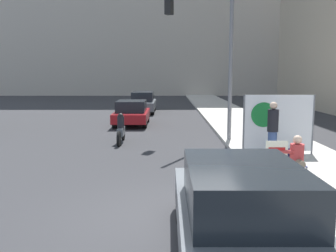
{
  "coord_description": "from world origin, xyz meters",
  "views": [
    {
      "loc": [
        -0.15,
        -6.98,
        2.81
      ],
      "look_at": [
        -0.19,
        3.16,
        1.4
      ],
      "focal_mm": 40.0,
      "sensor_mm": 36.0,
      "label": 1
    }
  ],
  "objects_px": {
    "seated_protester": "(298,158)",
    "protest_banner": "(279,123)",
    "jogger_on_sidewalk": "(274,130)",
    "car_on_road_midblock": "(145,102)",
    "traffic_light_pole": "(210,35)",
    "motorcycle_on_road": "(122,130)",
    "car_on_road_nearest": "(133,113)",
    "parked_car_curbside": "(243,213)"
  },
  "relations": [
    {
      "from": "parked_car_curbside",
      "to": "car_on_road_nearest",
      "type": "xyz_separation_m",
      "value": [
        -3.1,
        15.27,
        -0.07
      ]
    },
    {
      "from": "jogger_on_sidewalk",
      "to": "car_on_road_midblock",
      "type": "xyz_separation_m",
      "value": [
        -5.1,
        15.72,
        -0.32
      ]
    },
    {
      "from": "traffic_light_pole",
      "to": "car_on_road_midblock",
      "type": "height_order",
      "value": "traffic_light_pole"
    },
    {
      "from": "jogger_on_sidewalk",
      "to": "motorcycle_on_road",
      "type": "relative_size",
      "value": 0.89
    },
    {
      "from": "parked_car_curbside",
      "to": "motorcycle_on_road",
      "type": "height_order",
      "value": "parked_car_curbside"
    },
    {
      "from": "protest_banner",
      "to": "parked_car_curbside",
      "type": "height_order",
      "value": "protest_banner"
    },
    {
      "from": "traffic_light_pole",
      "to": "car_on_road_midblock",
      "type": "xyz_separation_m",
      "value": [
        -3.47,
        11.57,
        -3.63
      ]
    },
    {
      "from": "jogger_on_sidewalk",
      "to": "motorcycle_on_road",
      "type": "xyz_separation_m",
      "value": [
        -5.2,
        3.52,
        -0.54
      ]
    },
    {
      "from": "jogger_on_sidewalk",
      "to": "car_on_road_midblock",
      "type": "distance_m",
      "value": 16.53
    },
    {
      "from": "jogger_on_sidewalk",
      "to": "motorcycle_on_road",
      "type": "bearing_deg",
      "value": -37.89
    },
    {
      "from": "car_on_road_nearest",
      "to": "parked_car_curbside",
      "type": "bearing_deg",
      "value": -78.52
    },
    {
      "from": "seated_protester",
      "to": "traffic_light_pole",
      "type": "relative_size",
      "value": 0.18
    },
    {
      "from": "traffic_light_pole",
      "to": "car_on_road_nearest",
      "type": "bearing_deg",
      "value": 126.66
    },
    {
      "from": "traffic_light_pole",
      "to": "parked_car_curbside",
      "type": "height_order",
      "value": "traffic_light_pole"
    },
    {
      "from": "traffic_light_pole",
      "to": "motorcycle_on_road",
      "type": "bearing_deg",
      "value": -170.03
    },
    {
      "from": "jogger_on_sidewalk",
      "to": "protest_banner",
      "type": "bearing_deg",
      "value": -119.8
    },
    {
      "from": "traffic_light_pole",
      "to": "motorcycle_on_road",
      "type": "distance_m",
      "value": 5.28
    },
    {
      "from": "seated_protester",
      "to": "car_on_road_nearest",
      "type": "distance_m",
      "value": 12.69
    },
    {
      "from": "seated_protester",
      "to": "protest_banner",
      "type": "height_order",
      "value": "protest_banner"
    },
    {
      "from": "car_on_road_midblock",
      "to": "motorcycle_on_road",
      "type": "height_order",
      "value": "car_on_road_midblock"
    },
    {
      "from": "traffic_light_pole",
      "to": "motorcycle_on_road",
      "type": "xyz_separation_m",
      "value": [
        -3.57,
        -0.63,
        -3.85
      ]
    },
    {
      "from": "car_on_road_nearest",
      "to": "jogger_on_sidewalk",
      "type": "bearing_deg",
      "value": -59.73
    },
    {
      "from": "seated_protester",
      "to": "car_on_road_nearest",
      "type": "bearing_deg",
      "value": 129.01
    },
    {
      "from": "parked_car_curbside",
      "to": "car_on_road_midblock",
      "type": "xyz_separation_m",
      "value": [
        -2.92,
        21.94,
        0.0
      ]
    },
    {
      "from": "protest_banner",
      "to": "car_on_road_midblock",
      "type": "relative_size",
      "value": 0.5
    },
    {
      "from": "parked_car_curbside",
      "to": "motorcycle_on_road",
      "type": "relative_size",
      "value": 2.23
    },
    {
      "from": "seated_protester",
      "to": "traffic_light_pole",
      "type": "distance_m",
      "value": 7.74
    },
    {
      "from": "motorcycle_on_road",
      "to": "seated_protester",
      "type": "bearing_deg",
      "value": -49.79
    },
    {
      "from": "car_on_road_midblock",
      "to": "seated_protester",
      "type": "bearing_deg",
      "value": -74.63
    },
    {
      "from": "car_on_road_midblock",
      "to": "motorcycle_on_road",
      "type": "relative_size",
      "value": 2.32
    },
    {
      "from": "parked_car_curbside",
      "to": "jogger_on_sidewalk",
      "type": "bearing_deg",
      "value": 70.65
    },
    {
      "from": "jogger_on_sidewalk",
      "to": "protest_banner",
      "type": "xyz_separation_m",
      "value": [
        0.39,
        0.79,
        0.12
      ]
    },
    {
      "from": "parked_car_curbside",
      "to": "car_on_road_midblock",
      "type": "relative_size",
      "value": 0.96
    },
    {
      "from": "seated_protester",
      "to": "jogger_on_sidewalk",
      "type": "distance_m",
      "value": 2.54
    },
    {
      "from": "jogger_on_sidewalk",
      "to": "car_on_road_nearest",
      "type": "distance_m",
      "value": 10.49
    },
    {
      "from": "jogger_on_sidewalk",
      "to": "motorcycle_on_road",
      "type": "height_order",
      "value": "jogger_on_sidewalk"
    },
    {
      "from": "seated_protester",
      "to": "protest_banner",
      "type": "relative_size",
      "value": 0.49
    },
    {
      "from": "seated_protester",
      "to": "parked_car_curbside",
      "type": "distance_m",
      "value": 4.25
    },
    {
      "from": "jogger_on_sidewalk",
      "to": "traffic_light_pole",
      "type": "bearing_deg",
      "value": -72.27
    },
    {
      "from": "traffic_light_pole",
      "to": "motorcycle_on_road",
      "type": "relative_size",
      "value": 3.1
    },
    {
      "from": "jogger_on_sidewalk",
      "to": "car_on_road_nearest",
      "type": "bearing_deg",
      "value": -63.49
    },
    {
      "from": "motorcycle_on_road",
      "to": "car_on_road_nearest",
      "type": "bearing_deg",
      "value": 90.89
    }
  ]
}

